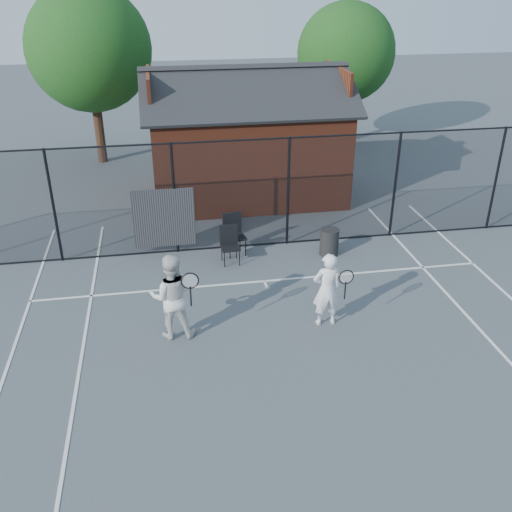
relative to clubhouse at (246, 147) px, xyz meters
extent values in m
plane|color=#4A5155|center=(-0.50, -9.00, -1.61)|extent=(80.00, 80.00, 0.00)
cube|color=white|center=(-0.50, -6.00, -1.60)|extent=(11.00, 0.06, 0.01)
cube|color=white|center=(-4.61, -11.00, -1.60)|extent=(0.06, 18.00, 0.01)
cube|color=white|center=(-0.50, -6.15, -1.60)|extent=(0.06, 0.30, 0.01)
cylinder|color=black|center=(-5.50, -4.00, -0.11)|extent=(0.07, 0.07, 3.00)
cylinder|color=black|center=(-2.50, -4.00, -0.11)|extent=(0.07, 0.07, 3.00)
cylinder|color=black|center=(0.50, -4.00, -0.11)|extent=(0.07, 0.07, 3.00)
cylinder|color=black|center=(3.50, -4.00, -0.11)|extent=(0.07, 0.07, 3.00)
cylinder|color=black|center=(6.50, -4.00, -0.11)|extent=(0.07, 0.07, 3.00)
cylinder|color=black|center=(-0.50, -4.00, 1.36)|extent=(22.00, 0.04, 0.04)
cylinder|color=black|center=(-0.50, -4.00, -1.58)|extent=(22.00, 0.04, 0.04)
cube|color=black|center=(-0.50, -4.00, -0.11)|extent=(22.00, 3.00, 0.01)
cube|color=black|center=(-2.80, -4.02, -0.61)|extent=(1.60, 0.04, 1.60)
cube|color=maroon|center=(0.00, 0.00, -0.11)|extent=(6.00, 4.00, 3.00)
cube|color=black|center=(0.00, -1.00, 1.92)|extent=(6.50, 2.36, 1.32)
cube|color=black|center=(0.00, 1.00, 1.92)|extent=(6.50, 2.36, 1.32)
cube|color=maroon|center=(-2.95, 0.00, 1.92)|extent=(0.10, 2.80, 1.06)
cube|color=maroon|center=(2.95, 0.00, 1.92)|extent=(0.10, 2.80, 1.06)
cylinder|color=black|center=(-5.00, 4.50, -0.35)|extent=(0.36, 0.36, 2.52)
sphere|color=#144012|center=(-5.00, 4.50, 2.59)|extent=(4.48, 4.48, 4.48)
cylinder|color=black|center=(5.00, 5.50, -0.49)|extent=(0.36, 0.36, 2.23)
sphere|color=#144012|center=(5.00, 5.50, 2.11)|extent=(3.97, 3.97, 3.97)
imported|color=white|center=(0.44, -8.01, -0.77)|extent=(0.61, 0.40, 1.67)
torus|color=black|center=(0.72, -8.35, -0.32)|extent=(0.33, 0.03, 0.33)
cylinder|color=black|center=(0.72, -8.35, -0.63)|extent=(0.03, 0.03, 0.40)
imported|color=silver|center=(-2.77, -7.89, -0.68)|extent=(0.95, 0.77, 1.85)
torus|color=black|center=(-2.40, -8.25, -0.15)|extent=(0.36, 0.03, 0.36)
cylinder|color=black|center=(-2.40, -8.25, -0.50)|extent=(0.03, 0.03, 0.44)
cube|color=black|center=(-1.19, -4.90, -1.12)|extent=(0.50, 0.52, 0.97)
cube|color=black|center=(-1.00, -4.40, -1.06)|extent=(0.62, 0.63, 1.08)
cylinder|color=black|center=(1.45, -4.85, -1.24)|extent=(0.58, 0.58, 0.72)
camera|label=1|loc=(-2.77, -17.89, 5.26)|focal=40.00mm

